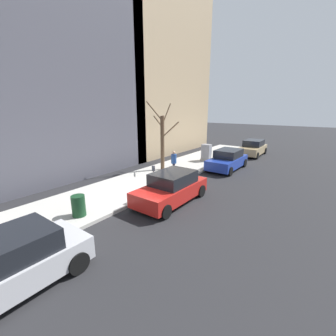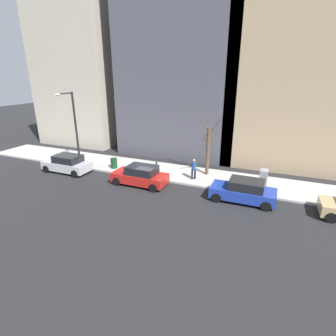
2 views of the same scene
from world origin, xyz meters
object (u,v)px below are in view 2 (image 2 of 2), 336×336
parking_meter (157,167)px  trash_bin (114,163)px  utility_box (263,179)px  pedestrian_near_meter (194,168)px  parked_car_red (140,176)px  parked_car_silver (67,164)px  office_tower_right (89,72)px  office_tower_left (307,57)px  office_block_center (191,58)px  streetlamp (73,123)px  bare_tree (208,149)px  parked_car_blue (244,191)px

parking_meter → trash_bin: size_ratio=1.50×
utility_box → pedestrian_near_meter: (-0.19, 5.20, 0.24)m
parked_car_red → pedestrian_near_meter: (2.31, -3.52, 0.35)m
parked_car_silver → office_tower_right: (11.35, 5.81, 7.57)m
parked_car_red → office_tower_left: size_ratio=0.22×
pedestrian_near_meter → office_block_center: office_block_center is taller
streetlamp → office_tower_left: (11.45, -18.18, 5.52)m
bare_tree → office_tower_left: 13.41m
utility_box → parked_car_blue: bearing=155.5°
utility_box → office_tower_left: bearing=-11.7°
parked_car_red → pedestrian_near_meter: size_ratio=2.54×
trash_bin → office_tower_left: size_ratio=0.05×
office_tower_left → office_tower_right: (-1.52, 23.89, -1.22)m
bare_tree → office_tower_left: (9.14, -6.68, 7.19)m
parked_car_blue → trash_bin: bearing=80.3°
parked_car_blue → bare_tree: bare_tree is taller
parked_car_red → parked_car_silver: 7.19m
parking_meter → trash_bin: 4.43m
parked_car_silver → bare_tree: bare_tree is taller
parked_car_silver → streetlamp: bearing=4.3°
parked_car_red → streetlamp: bearing=79.0°
streetlamp → pedestrian_near_meter: streetlamp is taller
parking_meter → pedestrian_near_meter: (0.66, -2.93, 0.11)m
streetlamp → office_block_center: 14.41m
office_block_center → pedestrian_near_meter: bearing=-159.6°
pedestrian_near_meter → office_tower_left: (10.62, -7.37, 8.45)m
parked_car_blue → parked_car_silver: 14.84m
parking_meter → utility_box: 8.17m
bare_tree → office_block_center: office_block_center is taller
office_block_center → office_tower_right: 12.79m
parking_meter → pedestrian_near_meter: 3.00m
bare_tree → office_block_center: 12.47m
parked_car_red → parked_car_silver: (0.07, 7.19, 0.00)m
parked_car_blue → trash_bin: 11.61m
parking_meter → parked_car_silver: bearing=101.5°
parking_meter → streetlamp: (-0.17, 7.89, 3.04)m
streetlamp → office_tower_right: size_ratio=0.39×
bare_tree → trash_bin: bearing=101.9°
parked_car_red → bare_tree: 5.89m
parked_car_blue → bare_tree: bearing=43.4°
parked_car_red → trash_bin: bearing=61.5°
utility_box → streetlamp: (-1.02, 16.01, 3.17)m
parking_meter → pedestrian_near_meter: bearing=-77.3°
parked_car_red → office_tower_right: (11.41, 13.00, 7.57)m
pedestrian_near_meter → office_tower_right: 20.20m
trash_bin → pedestrian_near_meter: size_ratio=0.54×
office_block_center → trash_bin: bearing=162.1°
pedestrian_near_meter → utility_box: bearing=-33.9°
parked_car_silver → streetlamp: (1.42, 0.11, 3.28)m
parked_car_red → parking_meter: 1.77m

